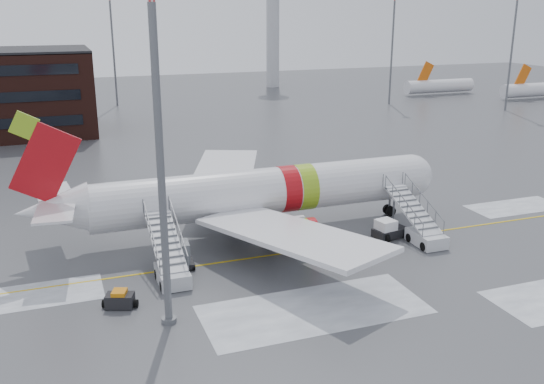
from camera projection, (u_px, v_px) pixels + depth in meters
name	position (u px, v px, depth m)	size (l,w,h in m)	color
ground	(332.00, 241.00, 48.48)	(260.00, 260.00, 0.00)	#494C4F
airliner	(253.00, 193.00, 49.40)	(35.03, 32.97, 11.18)	silver
airstair_fwd	(421.00, 229.00, 48.17)	(2.05, 7.70, 3.48)	silver
airstair_aft	(170.00, 264.00, 41.52)	(2.05, 7.70, 3.48)	#AFB2B7
pushback_tug	(389.00, 230.00, 49.05)	(2.98, 2.45, 1.58)	black
uld_container	(177.00, 256.00, 43.30)	(2.52, 1.94, 1.94)	black
baggage_tractor	(120.00, 300.00, 37.67)	(2.34, 1.54, 1.15)	black
light_mast_near	(158.00, 123.00, 32.54)	(1.20, 1.20, 23.00)	#595B60
control_tower	(273.00, 4.00, 138.22)	(6.40, 6.40, 30.00)	#B2B5BA
light_mast_far_ne	(393.00, 31.00, 113.98)	(1.20, 1.20, 24.25)	#595B60
light_mast_far_n	(112.00, 31.00, 111.85)	(1.20, 1.20, 24.25)	#595B60
light_mast_far_e	(514.00, 32.00, 106.69)	(1.20, 1.20, 24.25)	#595B60
distant_aircraft	(470.00, 97.00, 126.57)	(35.00, 18.00, 8.00)	#D8590C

